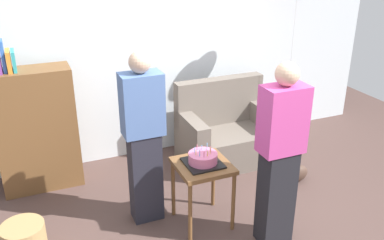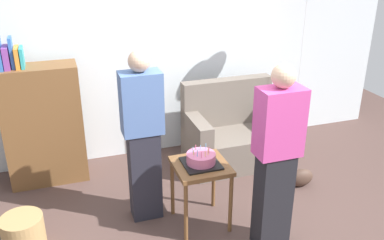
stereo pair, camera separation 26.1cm
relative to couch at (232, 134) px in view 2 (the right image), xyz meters
The scene contains 9 objects.
wall_back 1.38m from the couch, 138.78° to the left, with size 6.00×0.10×2.70m, color silver.
couch is the anchor object (origin of this frame).
bookshelf 2.13m from the couch, behind, with size 0.80×0.36×1.61m.
side_table 1.30m from the couch, 126.65° to the right, with size 0.48×0.48×0.62m.
birthday_cake 1.33m from the couch, 126.65° to the right, with size 0.32×0.32×0.17m.
person_blowing_candles 1.52m from the couch, 148.42° to the right, with size 0.36×0.22×1.63m.
person_holding_cake 1.60m from the couch, 100.92° to the right, with size 0.36×0.22×1.63m.
wicker_basket 2.49m from the couch, 159.40° to the right, with size 0.36×0.36×0.30m, color #A88451.
handbag 0.94m from the couch, 58.40° to the right, with size 0.28×0.14×0.20m, color #473328.
Camera 2 is at (-1.19, -2.70, 2.47)m, focal length 39.55 mm.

